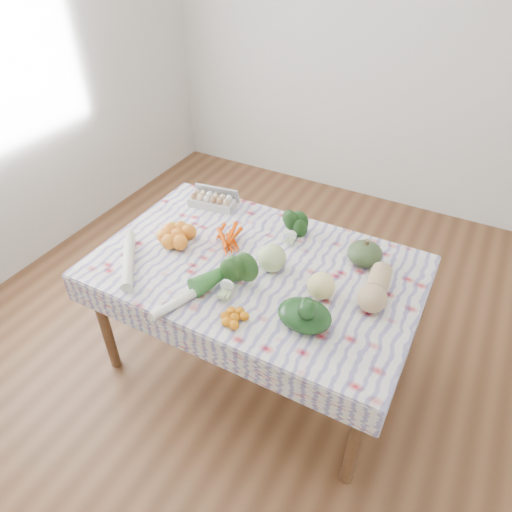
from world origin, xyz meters
TOP-DOWN VIEW (x-y plane):
  - ground at (0.00, 0.00)m, footprint 4.50×4.50m
  - wall_back at (0.00, 2.25)m, footprint 4.00×0.04m
  - dining_table at (0.00, 0.00)m, footprint 1.60×1.00m
  - tablecloth at (0.00, 0.00)m, footprint 1.66×1.06m
  - egg_carton at (-0.50, 0.36)m, footprint 0.30×0.15m
  - carrot_bunch at (-0.23, 0.08)m, footprint 0.28×0.27m
  - kale_bunch at (0.07, 0.32)m, footprint 0.17×0.15m
  - kabocha_squash at (0.48, 0.28)m, footprint 0.23×0.23m
  - cabbage at (0.09, 0.01)m, footprint 0.17×0.17m
  - butternut_squash at (0.61, 0.05)m, footprint 0.16×0.30m
  - orange_cluster at (-0.47, -0.03)m, footprint 0.31×0.31m
  - broccoli at (-0.03, -0.20)m, footprint 0.19×0.19m
  - mandarin_cluster at (0.10, -0.39)m, footprint 0.18×0.18m
  - grapefruit at (0.38, -0.06)m, footprint 0.14×0.14m
  - spinach_bag at (0.38, -0.26)m, footprint 0.28×0.24m
  - daikon at (-0.56, -0.33)m, footprint 0.29×0.35m
  - leek at (-0.15, -0.36)m, footprint 0.19×0.43m

SIDE VIEW (x-z plane):
  - ground at x=0.00m, z-range 0.00..0.00m
  - dining_table at x=0.00m, z-range 0.30..1.05m
  - tablecloth at x=0.00m, z-range 0.75..0.76m
  - carrot_bunch at x=-0.23m, z-range 0.76..0.80m
  - mandarin_cluster at x=0.10m, z-range 0.76..0.81m
  - leek at x=-0.15m, z-range 0.76..0.81m
  - daikon at x=-0.56m, z-range 0.76..0.82m
  - egg_carton at x=-0.50m, z-range 0.76..0.84m
  - orange_cluster at x=-0.47m, z-range 0.76..0.85m
  - spinach_bag at x=0.38m, z-range 0.76..0.87m
  - kabocha_squash at x=0.48m, z-range 0.76..0.88m
  - broccoli at x=-0.03m, z-range 0.76..0.88m
  - kale_bunch at x=0.07m, z-range 0.76..0.89m
  - grapefruit at x=0.38m, z-range 0.76..0.89m
  - butternut_squash at x=0.61m, z-range 0.76..0.90m
  - cabbage at x=0.09m, z-range 0.76..0.91m
  - wall_back at x=0.00m, z-range 0.00..2.80m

